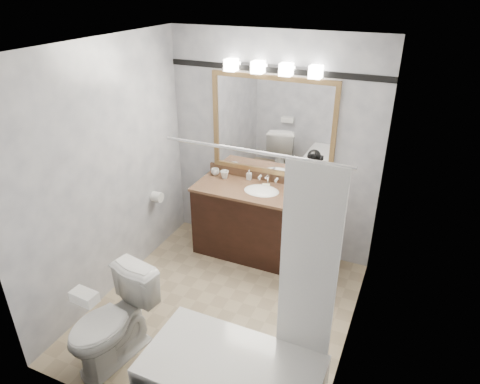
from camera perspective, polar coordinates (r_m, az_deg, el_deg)
name	(u,v)px	position (r m, az deg, el deg)	size (l,w,h in m)	color
room	(220,198)	(3.68, -2.72, -0.75)	(2.42, 2.62, 2.52)	tan
vanity	(261,223)	(4.89, 2.79, -4.09)	(1.53, 0.58, 0.97)	black
mirror	(272,127)	(4.68, 4.27, 8.66)	(1.40, 0.04, 1.10)	#A17A48
vanity_light_bar	(272,68)	(4.47, 4.31, 16.19)	(1.02, 0.14, 0.12)	silver
accent_stripe	(274,70)	(4.54, 4.59, 15.91)	(2.40, 0.01, 0.06)	black
bathtub	(236,378)	(3.47, -0.60, -23.52)	(1.30, 0.75, 1.96)	white
tp_roll	(157,197)	(4.97, -10.99, -0.65)	(0.12, 0.12, 0.11)	white
toilet	(111,322)	(3.85, -16.76, -16.28)	(0.44, 0.78, 0.79)	white
tissue_box	(84,297)	(3.45, -20.04, -12.99)	(0.20, 0.11, 0.08)	white
coffee_maker	(299,183)	(4.48, 7.90, 1.14)	(0.19, 0.23, 0.35)	black
cup_left	(215,172)	(5.06, -3.33, 2.71)	(0.10, 0.10, 0.08)	white
cup_right	(224,175)	(4.97, -2.09, 2.34)	(0.10, 0.10, 0.09)	white
soap_bottle_a	(249,175)	(4.93, 1.22, 2.32)	(0.05, 0.05, 0.12)	white
soap_bottle_b	(288,185)	(4.75, 6.36, 0.90)	(0.06, 0.06, 0.08)	white
soap_bar	(266,185)	(4.79, 3.49, 0.88)	(0.08, 0.05, 0.03)	#E8ECC2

